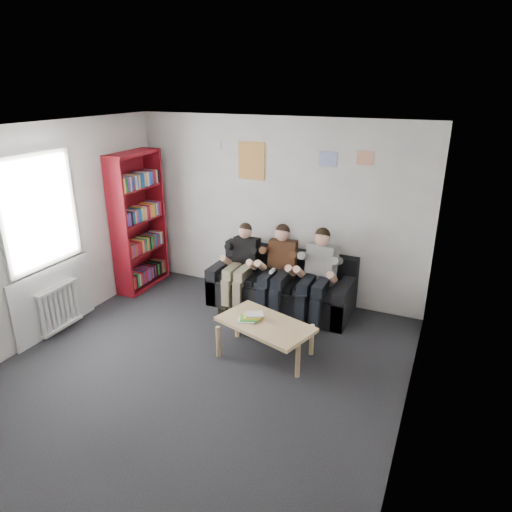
# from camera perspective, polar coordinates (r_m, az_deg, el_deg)

# --- Properties ---
(room_shell) EXTENTS (5.00, 5.00, 5.00)m
(room_shell) POSITION_cam_1_polar(r_m,az_deg,el_deg) (4.72, -8.83, -1.54)
(room_shell) COLOR black
(room_shell) RESTS_ON ground
(sofa) EXTENTS (2.08, 0.85, 0.80)m
(sofa) POSITION_cam_1_polar(r_m,az_deg,el_deg) (6.77, 3.25, -3.98)
(sofa) COLOR black
(sofa) RESTS_ON ground
(bookshelf) EXTENTS (0.33, 0.98, 2.17)m
(bookshelf) POSITION_cam_1_polar(r_m,az_deg,el_deg) (7.39, -14.43, 4.16)
(bookshelf) COLOR maroon
(bookshelf) RESTS_ON ground
(coffee_table) EXTENTS (1.13, 0.62, 0.45)m
(coffee_table) POSITION_cam_1_polar(r_m,az_deg,el_deg) (5.52, 1.17, -8.81)
(coffee_table) COLOR #D8AF7D
(coffee_table) RESTS_ON ground
(game_cases) EXTENTS (0.27, 0.25, 0.07)m
(game_cases) POSITION_cam_1_polar(r_m,az_deg,el_deg) (5.54, -0.71, -7.66)
(game_cases) COLOR white
(game_cases) RESTS_ON coffee_table
(person_left) EXTENTS (0.37, 0.78, 1.22)m
(person_left) POSITION_cam_1_polar(r_m,az_deg,el_deg) (6.69, -1.91, -1.23)
(person_left) COLOR black
(person_left) RESTS_ON sofa
(person_middle) EXTENTS (0.39, 0.84, 1.28)m
(person_middle) POSITION_cam_1_polar(r_m,az_deg,el_deg) (6.46, 2.69, -1.87)
(person_middle) COLOR #54311C
(person_middle) RESTS_ON sofa
(person_right) EXTENTS (0.40, 0.86, 1.30)m
(person_right) POSITION_cam_1_polar(r_m,az_deg,el_deg) (6.29, 7.59, -2.64)
(person_right) COLOR silver
(person_right) RESTS_ON sofa
(radiator) EXTENTS (0.10, 0.64, 0.60)m
(radiator) POSITION_cam_1_polar(r_m,az_deg,el_deg) (6.59, -23.37, -5.91)
(radiator) COLOR white
(radiator) RESTS_ON ground
(window) EXTENTS (0.05, 1.30, 2.36)m
(window) POSITION_cam_1_polar(r_m,az_deg,el_deg) (6.39, -24.69, -0.30)
(window) COLOR white
(window) RESTS_ON room_shell
(poster_large) EXTENTS (0.42, 0.01, 0.55)m
(poster_large) POSITION_cam_1_polar(r_m,az_deg,el_deg) (6.83, -0.57, 11.80)
(poster_large) COLOR gold
(poster_large) RESTS_ON room_shell
(poster_blue) EXTENTS (0.25, 0.01, 0.20)m
(poster_blue) POSITION_cam_1_polar(r_m,az_deg,el_deg) (6.42, 8.99, 11.87)
(poster_blue) COLOR blue
(poster_blue) RESTS_ON room_shell
(poster_pink) EXTENTS (0.22, 0.01, 0.18)m
(poster_pink) POSITION_cam_1_polar(r_m,az_deg,el_deg) (6.30, 13.47, 11.85)
(poster_pink) COLOR #B53890
(poster_pink) RESTS_ON room_shell
(poster_sign) EXTENTS (0.20, 0.01, 0.14)m
(poster_sign) POSITION_cam_1_polar(r_m,az_deg,el_deg) (7.07, -5.12, 13.68)
(poster_sign) COLOR silver
(poster_sign) RESTS_ON room_shell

